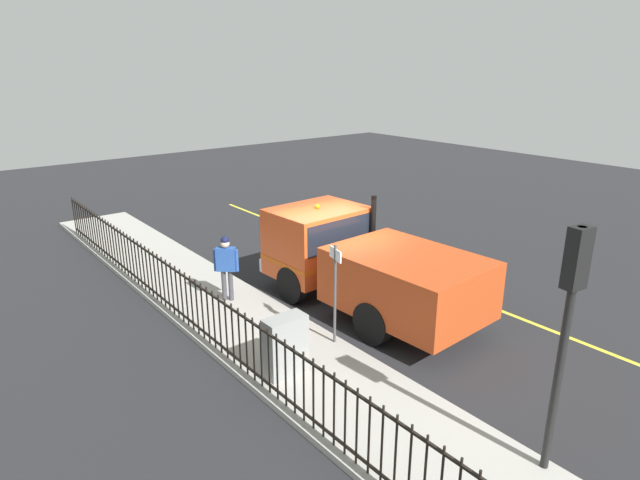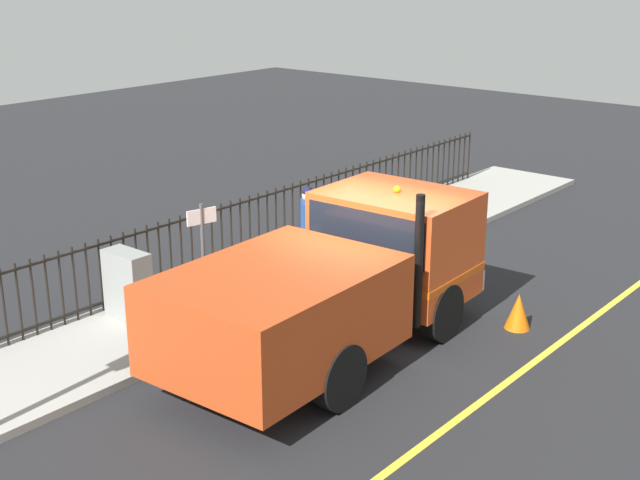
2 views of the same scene
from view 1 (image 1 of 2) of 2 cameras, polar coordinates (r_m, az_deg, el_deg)
The scene contains 10 objects.
ground_plane at distance 14.02m, azimuth 1.82°, elevation -6.24°, with size 50.84×50.84×0.00m, color #232326.
sidewalk_slab at distance 12.58m, azimuth -7.76°, elevation -9.12°, with size 2.49×23.11×0.13m, color #A3A099.
lane_marking at distance 15.77m, azimuth 9.33°, elevation -3.61°, with size 0.12×20.80×0.01m, color yellow.
work_truck at distance 13.19m, azimuth 3.96°, elevation -2.00°, with size 2.67×5.99×2.60m.
worker_standing at distance 13.44m, azimuth -10.00°, elevation -2.28°, with size 0.50×0.48×1.69m.
iron_fence at distance 11.81m, azimuth -12.45°, elevation -7.40°, with size 0.04×19.68×1.30m.
traffic_light_near at distance 7.90m, azimuth 25.14°, elevation -6.16°, with size 0.33×0.25×3.73m.
utility_cabinet at distance 10.38m, azimuth -3.73°, elevation -11.18°, with size 0.84×0.41×1.18m, color gray.
traffic_cone at distance 16.35m, azimuth 2.68°, elevation -1.44°, with size 0.43×0.43×0.61m, color orange.
street_sign at distance 11.10m, azimuth 1.62°, elevation -4.55°, with size 0.15×0.49×2.21m.
Camera 1 is at (8.30, 9.69, 5.82)m, focal length 29.96 mm.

